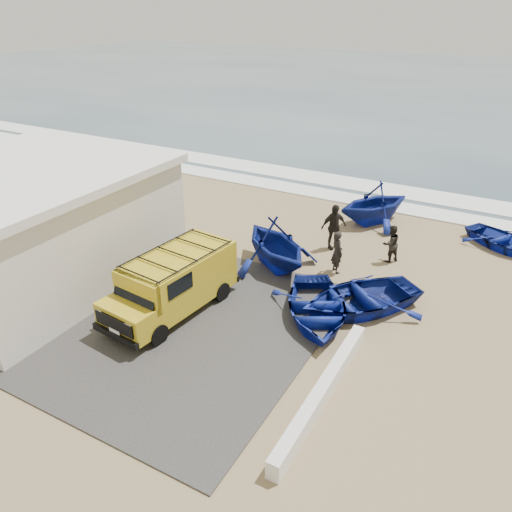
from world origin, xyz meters
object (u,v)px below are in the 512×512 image
at_px(boat_near_left, 316,307).
at_px(boat_far_left, 374,203).
at_px(parapet, 323,391).
at_px(boat_near_right, 360,298).
at_px(boat_far_right, 504,241).
at_px(van, 174,281).
at_px(boat_mid_left, 275,243).
at_px(fisherman_back, 334,227).
at_px(fisherman_front, 337,252).
at_px(fisherman_middle, 391,244).
at_px(building, 26,224).

xyz_separation_m(boat_near_left, boat_far_left, (-0.80, 8.95, 0.60)).
bearing_deg(parapet, boat_near_right, 97.00).
bearing_deg(boat_far_left, boat_far_right, 33.12).
height_order(van, boat_mid_left, van).
distance_m(boat_near_right, boat_far_right, 8.66).
distance_m(parapet, van, 6.42).
relative_size(boat_mid_left, fisherman_back, 1.99).
bearing_deg(boat_far_left, boat_near_right, -43.26).
xyz_separation_m(boat_mid_left, boat_far_left, (2.08, 6.34, -0.03)).
height_order(boat_far_left, fisherman_front, boat_far_left).
bearing_deg(parapet, boat_mid_left, 126.73).
height_order(boat_far_left, fisherman_middle, boat_far_left).
bearing_deg(parapet, fisherman_middle, 94.28).
distance_m(boat_mid_left, boat_far_left, 6.67).
bearing_deg(boat_far_right, fisherman_middle, 164.16).
height_order(boat_near_left, fisherman_front, fisherman_front).
distance_m(boat_near_left, boat_far_left, 9.01).
height_order(boat_near_left, fisherman_back, fisherman_back).
bearing_deg(van, boat_mid_left, 76.87).
bearing_deg(building, boat_near_left, 13.00).
xyz_separation_m(van, boat_far_left, (3.67, 10.85, -0.12)).
distance_m(boat_mid_left, fisherman_front, 2.45).
height_order(building, fisherman_middle, building).
bearing_deg(boat_near_left, boat_mid_left, 109.25).
distance_m(boat_near_right, boat_far_left, 7.94).
xyz_separation_m(van, boat_far_right, (9.51, 10.87, -0.79)).
height_order(boat_near_left, boat_far_right, boat_near_left).
bearing_deg(van, boat_far_right, 55.10).
xyz_separation_m(parapet, fisherman_front, (-2.26, 6.93, 0.60)).
relative_size(parapet, boat_near_right, 1.35).
xyz_separation_m(boat_far_left, boat_far_right, (5.84, 0.02, -0.67)).
distance_m(boat_far_right, fisherman_front, 7.91).
bearing_deg(boat_far_left, boat_near_left, -52.01).
bearing_deg(fisherman_middle, fisherman_back, -52.74).
height_order(boat_far_right, fisherman_front, fisherman_front).
bearing_deg(boat_mid_left, boat_near_right, -73.76).
bearing_deg(fisherman_back, fisherman_middle, -49.80).
bearing_deg(boat_far_right, parapet, -162.73).
xyz_separation_m(building, boat_mid_left, (7.94, 5.11, -1.11)).
relative_size(boat_near_left, fisherman_back, 2.08).
bearing_deg(boat_far_right, boat_mid_left, 161.12).
bearing_deg(boat_mid_left, boat_near_left, -97.28).
height_order(boat_mid_left, boat_far_right, boat_mid_left).
bearing_deg(boat_near_left, boat_far_left, 66.56).
bearing_deg(fisherman_middle, fisherman_front, -1.94).
distance_m(building, fisherman_front, 11.90).
distance_m(boat_mid_left, fisherman_middle, 4.78).
height_order(boat_near_left, boat_mid_left, boat_mid_left).
height_order(boat_near_right, boat_far_right, boat_near_right).
xyz_separation_m(parapet, boat_far_left, (-2.48, 12.45, 0.75)).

